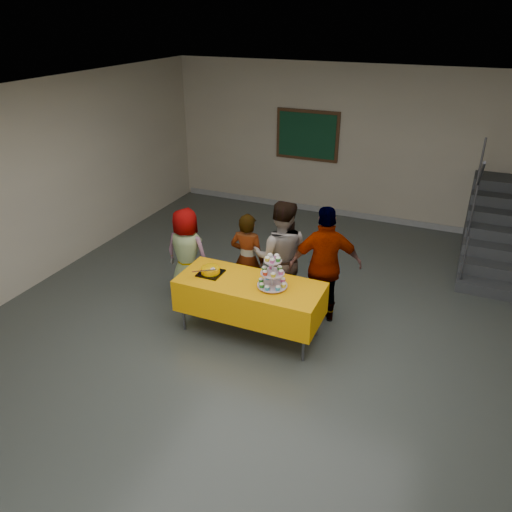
{
  "coord_description": "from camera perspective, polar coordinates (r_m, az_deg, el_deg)",
  "views": [
    {
      "loc": [
        1.88,
        -4.65,
        3.91
      ],
      "look_at": [
        -0.39,
        0.59,
        1.05
      ],
      "focal_mm": 35.0,
      "sensor_mm": 36.0,
      "label": 1
    }
  ],
  "objects": [
    {
      "name": "bake_table",
      "position": [
        6.47,
        -0.71,
        -4.65
      ],
      "size": [
        1.88,
        0.78,
        0.77
      ],
      "color": "#595960",
      "rests_on": "ground"
    },
    {
      "name": "schoolchild_d",
      "position": [
        6.69,
        7.92,
        -1.09
      ],
      "size": [
        1.05,
        0.76,
        1.66
      ],
      "primitive_type": "imported",
      "rotation": [
        0.0,
        0.0,
        3.55
      ],
      "color": "slate",
      "rests_on": "ground"
    },
    {
      "name": "noticeboard",
      "position": [
        10.34,
        5.87,
        13.56
      ],
      "size": [
        1.3,
        0.05,
        1.0
      ],
      "color": "#472B16",
      "rests_on": "ground"
    },
    {
      "name": "schoolchild_b",
      "position": [
        7.09,
        -0.99,
        -0.38
      ],
      "size": [
        0.52,
        0.35,
        1.39
      ],
      "primitive_type": "imported",
      "rotation": [
        0.0,
        0.0,
        3.19
      ],
      "color": "slate",
      "rests_on": "ground"
    },
    {
      "name": "cupcake_stand",
      "position": [
        6.16,
        1.89,
        -2.14
      ],
      "size": [
        0.38,
        0.38,
        0.44
      ],
      "color": "silver",
      "rests_on": "bake_table"
    },
    {
      "name": "schoolchild_a",
      "position": [
        7.33,
        -7.91,
        0.26
      ],
      "size": [
        0.68,
        0.45,
        1.38
      ],
      "primitive_type": "imported",
      "rotation": [
        0.0,
        0.0,
        3.16
      ],
      "color": "slate",
      "rests_on": "ground"
    },
    {
      "name": "bear_cake",
      "position": [
        6.55,
        -5.23,
        -1.58
      ],
      "size": [
        0.32,
        0.36,
        0.12
      ],
      "color": "black",
      "rests_on": "bake_table"
    },
    {
      "name": "schoolchild_c",
      "position": [
        6.9,
        2.87,
        -0.08
      ],
      "size": [
        0.93,
        0.8,
        1.64
      ],
      "primitive_type": "imported",
      "rotation": [
        0.0,
        0.0,
        3.4
      ],
      "color": "slate",
      "rests_on": "ground"
    },
    {
      "name": "staircase",
      "position": [
        9.45,
        26.65,
        2.43
      ],
      "size": [
        1.3,
        2.4,
        2.04
      ],
      "color": "#424447",
      "rests_on": "ground"
    },
    {
      "name": "room_shell",
      "position": [
        5.34,
        1.4,
        7.11
      ],
      "size": [
        10.0,
        10.04,
        3.02
      ],
      "color": "#4C514C",
      "rests_on": "ground"
    }
  ]
}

